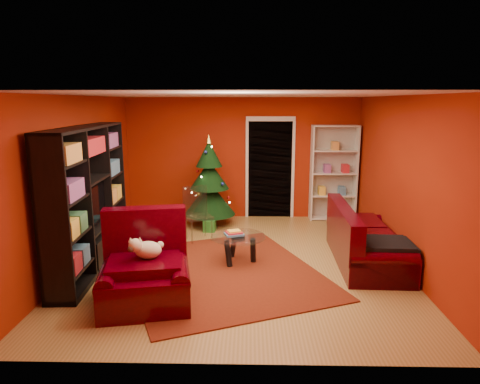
{
  "coord_description": "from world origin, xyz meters",
  "views": [
    {
      "loc": [
        0.15,
        -6.47,
        2.5
      ],
      "look_at": [
        0.0,
        0.4,
        1.05
      ],
      "focal_mm": 32.0,
      "sensor_mm": 36.0,
      "label": 1
    }
  ],
  "objects_px": {
    "christmas_tree": "(209,182)",
    "white_bookshelf": "(334,173)",
    "gift_box_teal": "(157,225)",
    "armchair": "(145,269)",
    "rug": "(223,272)",
    "sofa": "(368,235)",
    "media_unit": "(89,198)",
    "coffee_table": "(238,249)",
    "gift_box_green": "(210,225)",
    "acrylic_chair": "(199,217)",
    "dog": "(148,250)"
  },
  "relations": [
    {
      "from": "gift_box_green",
      "to": "armchair",
      "type": "distance_m",
      "value": 3.16
    },
    {
      "from": "rug",
      "to": "media_unit",
      "type": "xyz_separation_m",
      "value": [
        -2.04,
        0.24,
        1.07
      ]
    },
    {
      "from": "gift_box_green",
      "to": "white_bookshelf",
      "type": "relative_size",
      "value": 0.11
    },
    {
      "from": "gift_box_teal",
      "to": "dog",
      "type": "xyz_separation_m",
      "value": [
        0.54,
        -2.92,
        0.53
      ]
    },
    {
      "from": "christmas_tree",
      "to": "acrylic_chair",
      "type": "distance_m",
      "value": 1.13
    },
    {
      "from": "rug",
      "to": "dog",
      "type": "xyz_separation_m",
      "value": [
        -0.87,
        -0.96,
        0.68
      ]
    },
    {
      "from": "white_bookshelf",
      "to": "acrylic_chair",
      "type": "distance_m",
      "value": 3.17
    },
    {
      "from": "christmas_tree",
      "to": "armchair",
      "type": "distance_m",
      "value": 3.61
    },
    {
      "from": "sofa",
      "to": "dog",
      "type": "bearing_deg",
      "value": 116.71
    },
    {
      "from": "media_unit",
      "to": "gift_box_green",
      "type": "bearing_deg",
      "value": 45.23
    },
    {
      "from": "gift_box_teal",
      "to": "sofa",
      "type": "distance_m",
      "value": 3.97
    },
    {
      "from": "gift_box_teal",
      "to": "media_unit",
      "type": "bearing_deg",
      "value": -109.98
    },
    {
      "from": "rug",
      "to": "gift_box_teal",
      "type": "xyz_separation_m",
      "value": [
        -1.41,
        1.96,
        0.15
      ]
    },
    {
      "from": "rug",
      "to": "gift_box_teal",
      "type": "bearing_deg",
      "value": 125.8
    },
    {
      "from": "coffee_table",
      "to": "acrylic_chair",
      "type": "bearing_deg",
      "value": 124.41
    },
    {
      "from": "gift_box_green",
      "to": "acrylic_chair",
      "type": "relative_size",
      "value": 0.26
    },
    {
      "from": "media_unit",
      "to": "armchair",
      "type": "relative_size",
      "value": 2.37
    },
    {
      "from": "armchair",
      "to": "acrylic_chair",
      "type": "distance_m",
      "value": 2.56
    },
    {
      "from": "media_unit",
      "to": "gift_box_teal",
      "type": "height_order",
      "value": "media_unit"
    },
    {
      "from": "sofa",
      "to": "white_bookshelf",
      "type": "bearing_deg",
      "value": 3.58
    },
    {
      "from": "white_bookshelf",
      "to": "acrylic_chair",
      "type": "bearing_deg",
      "value": -151.71
    },
    {
      "from": "sofa",
      "to": "coffee_table",
      "type": "xyz_separation_m",
      "value": [
        -2.04,
        -0.07,
        -0.23
      ]
    },
    {
      "from": "white_bookshelf",
      "to": "dog",
      "type": "height_order",
      "value": "white_bookshelf"
    },
    {
      "from": "acrylic_chair",
      "to": "christmas_tree",
      "type": "bearing_deg",
      "value": 59.44
    },
    {
      "from": "gift_box_teal",
      "to": "coffee_table",
      "type": "xyz_separation_m",
      "value": [
        1.63,
        -1.55,
        0.07
      ]
    },
    {
      "from": "gift_box_teal",
      "to": "dog",
      "type": "relative_size",
      "value": 0.79
    },
    {
      "from": "white_bookshelf",
      "to": "sofa",
      "type": "xyz_separation_m",
      "value": [
        0.07,
        -2.55,
        -0.56
      ]
    },
    {
      "from": "media_unit",
      "to": "gift_box_teal",
      "type": "distance_m",
      "value": 2.05
    },
    {
      "from": "christmas_tree",
      "to": "gift_box_green",
      "type": "relative_size",
      "value": 8.04
    },
    {
      "from": "gift_box_teal",
      "to": "dog",
      "type": "height_order",
      "value": "dog"
    },
    {
      "from": "christmas_tree",
      "to": "gift_box_teal",
      "type": "distance_m",
      "value": 1.37
    },
    {
      "from": "media_unit",
      "to": "sofa",
      "type": "height_order",
      "value": "media_unit"
    },
    {
      "from": "rug",
      "to": "sofa",
      "type": "relative_size",
      "value": 1.46
    },
    {
      "from": "gift_box_green",
      "to": "dog",
      "type": "relative_size",
      "value": 0.58
    },
    {
      "from": "rug",
      "to": "dog",
      "type": "height_order",
      "value": "dog"
    },
    {
      "from": "sofa",
      "to": "coffee_table",
      "type": "distance_m",
      "value": 2.05
    },
    {
      "from": "white_bookshelf",
      "to": "coffee_table",
      "type": "height_order",
      "value": "white_bookshelf"
    },
    {
      "from": "christmas_tree",
      "to": "white_bookshelf",
      "type": "bearing_deg",
      "value": 10.8
    },
    {
      "from": "gift_box_teal",
      "to": "sofa",
      "type": "xyz_separation_m",
      "value": [
        3.67,
        -1.48,
        0.3
      ]
    },
    {
      "from": "gift_box_teal",
      "to": "armchair",
      "type": "height_order",
      "value": "armchair"
    },
    {
      "from": "gift_box_green",
      "to": "armchair",
      "type": "height_order",
      "value": "armchair"
    },
    {
      "from": "gift_box_teal",
      "to": "acrylic_chair",
      "type": "bearing_deg",
      "value": -27.19
    },
    {
      "from": "media_unit",
      "to": "coffee_table",
      "type": "height_order",
      "value": "media_unit"
    },
    {
      "from": "rug",
      "to": "dog",
      "type": "relative_size",
      "value": 7.74
    },
    {
      "from": "dog",
      "to": "coffee_table",
      "type": "distance_m",
      "value": 1.81
    },
    {
      "from": "sofa",
      "to": "media_unit",
      "type": "bearing_deg",
      "value": 95.23
    },
    {
      "from": "christmas_tree",
      "to": "sofa",
      "type": "height_order",
      "value": "christmas_tree"
    },
    {
      "from": "gift_box_green",
      "to": "dog",
      "type": "height_order",
      "value": "dog"
    },
    {
      "from": "white_bookshelf",
      "to": "armchair",
      "type": "distance_m",
      "value": 5.13
    },
    {
      "from": "armchair",
      "to": "dog",
      "type": "relative_size",
      "value": 2.96
    }
  ]
}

